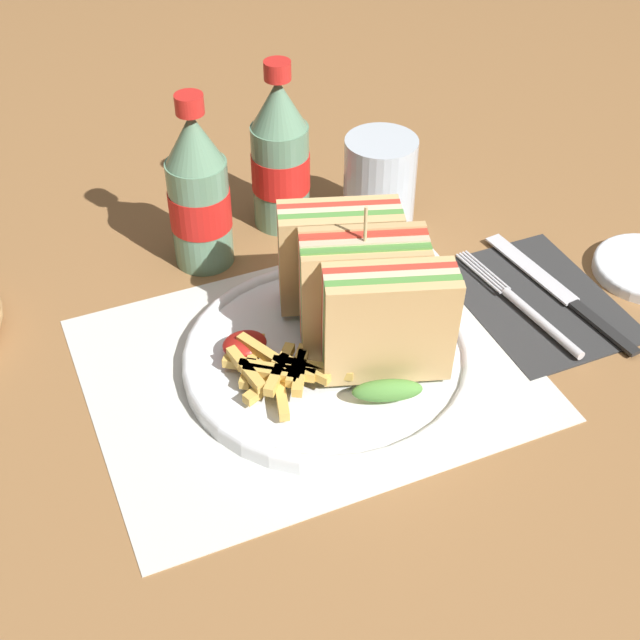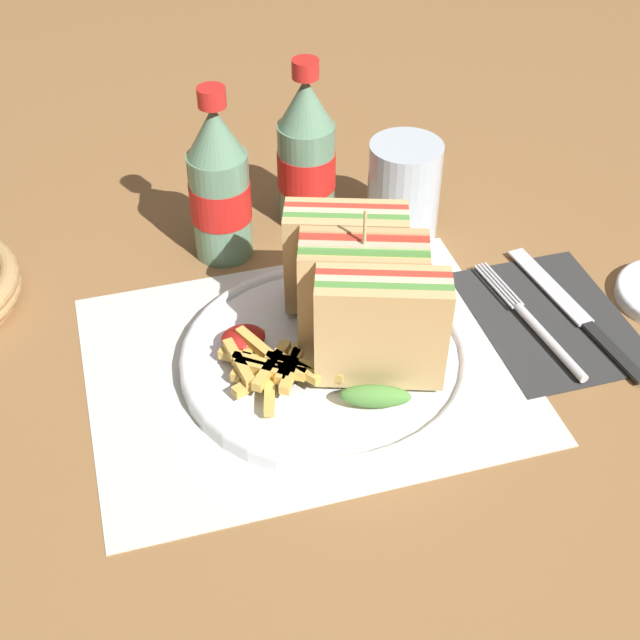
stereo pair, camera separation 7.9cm
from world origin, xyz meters
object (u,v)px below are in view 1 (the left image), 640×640
Objects in this scene: club_sandwich at (363,293)px; coke_bottle_near at (199,194)px; coke_bottle_far at (280,157)px; glass_near at (380,186)px; fork at (529,311)px; knife at (560,292)px; plate_main at (329,357)px.

club_sandwich is 0.22m from coke_bottle_near.
glass_near is (0.09, -0.06, -0.03)m from coke_bottle_far.
knife is (0.05, 0.02, -0.00)m from fork.
fork is at bearing -5.98° from club_sandwich.
glass_near is at bearing -30.75° from coke_bottle_far.
knife is 0.22m from glass_near.
coke_bottle_near is at bearing 140.33° from knife.
coke_bottle_near reaches higher than club_sandwich.
coke_bottle_far reaches higher than glass_near.
club_sandwich is at bearing -93.26° from coke_bottle_far.
plate_main is at bearing 169.22° from fork.
knife is at bearing -57.63° from glass_near.
club_sandwich is at bearing -120.54° from glass_near.
coke_bottle_far is at bearing 86.74° from club_sandwich.
glass_near is (0.14, 0.18, 0.05)m from plate_main.
glass_near is at bearing -6.04° from coke_bottle_near.
coke_bottle_far is (0.05, 0.24, 0.07)m from plate_main.
plate_main is at bearing -101.25° from coke_bottle_far.
plate_main is 1.45× the size of fork.
coke_bottle_near is 0.11m from coke_bottle_far.
coke_bottle_far is (-0.16, 0.26, 0.07)m from fork.
plate_main is 2.44× the size of glass_near.
coke_bottle_far is at bearing 78.75° from plate_main.
glass_near is at bearing 52.49° from plate_main.
glass_near is at bearing 59.46° from club_sandwich.
knife is (0.22, -0.00, -0.07)m from club_sandwich.
coke_bottle_near is (-0.26, 0.22, 0.07)m from fork.
coke_bottle_near is at bearing 133.80° from fork.
club_sandwich is 1.81× the size of glass_near.
plate_main is 1.24× the size of knife.
club_sandwich is 1.05× the size of coke_bottle_near.
club_sandwich is at bearing -66.16° from coke_bottle_near.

